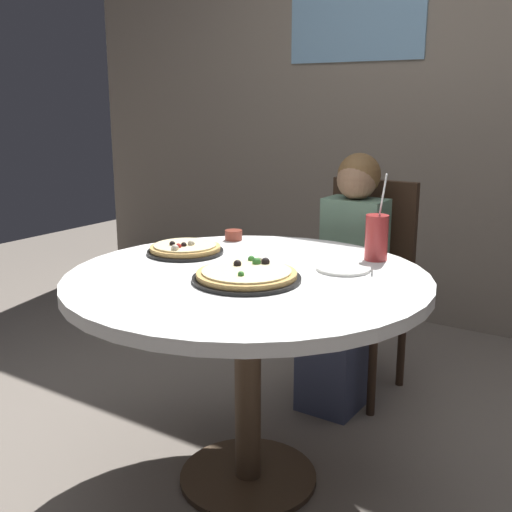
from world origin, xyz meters
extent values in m
plane|color=slate|center=(0.00, 0.00, 0.00)|extent=(8.00, 8.00, 0.00)
cube|color=gray|center=(0.00, 1.98, 1.45)|extent=(5.20, 0.12, 2.90)
cube|color=#8CBFE5|center=(-0.54, 1.91, 1.83)|extent=(0.85, 0.02, 0.62)
cylinder|color=white|center=(0.00, 0.00, 0.73)|extent=(1.18, 1.18, 0.04)
cylinder|color=#4C3826|center=(0.00, 0.00, 0.36)|extent=(0.09, 0.09, 0.69)
cylinder|color=#4C3826|center=(0.00, 0.00, 0.01)|extent=(0.48, 0.48, 0.02)
cube|color=#382619|center=(0.00, 0.84, 0.43)|extent=(0.40, 0.40, 0.04)
cube|color=#382619|center=(0.00, 1.02, 0.69)|extent=(0.40, 0.04, 0.52)
cylinder|color=#382619|center=(-0.17, 0.67, 0.21)|extent=(0.04, 0.04, 0.41)
cylinder|color=#382619|center=(0.17, 0.67, 0.21)|extent=(0.04, 0.04, 0.41)
cylinder|color=#382619|center=(-0.17, 1.01, 0.21)|extent=(0.04, 0.04, 0.41)
cylinder|color=#382619|center=(0.17, 1.01, 0.21)|extent=(0.04, 0.04, 0.41)
cube|color=#3F4766|center=(0.00, 0.68, 0.23)|extent=(0.24, 0.32, 0.45)
cube|color=slate|center=(0.00, 0.82, 0.67)|extent=(0.26, 0.16, 0.44)
sphere|color=#997051|center=(0.00, 0.82, 0.97)|extent=(0.17, 0.17, 0.17)
sphere|color=brown|center=(0.00, 0.84, 0.99)|extent=(0.18, 0.18, 0.18)
cylinder|color=black|center=(-0.35, 0.11, 0.76)|extent=(0.28, 0.28, 0.01)
cylinder|color=tan|center=(-0.35, 0.11, 0.77)|extent=(0.26, 0.26, 0.02)
cylinder|color=beige|center=(-0.35, 0.11, 0.78)|extent=(0.23, 0.23, 0.01)
sphere|color=beige|center=(-0.33, 0.11, 0.79)|extent=(0.03, 0.03, 0.03)
sphere|color=beige|center=(-0.32, 0.02, 0.79)|extent=(0.03, 0.03, 0.03)
sphere|color=black|center=(-0.38, 0.07, 0.79)|extent=(0.02, 0.02, 0.02)
sphere|color=black|center=(-0.34, 0.08, 0.79)|extent=(0.02, 0.02, 0.02)
sphere|color=#B2231E|center=(-0.34, 0.06, 0.79)|extent=(0.02, 0.02, 0.02)
cylinder|color=black|center=(0.04, -0.06, 0.76)|extent=(0.34, 0.34, 0.01)
cylinder|color=tan|center=(0.04, -0.06, 0.77)|extent=(0.31, 0.31, 0.02)
cylinder|color=beige|center=(0.04, -0.06, 0.78)|extent=(0.28, 0.28, 0.01)
sphere|color=beige|center=(0.01, 0.06, 0.79)|extent=(0.02, 0.02, 0.02)
sphere|color=#387F33|center=(0.06, -0.12, 0.79)|extent=(0.02, 0.02, 0.02)
sphere|color=black|center=(0.05, 0.04, 0.79)|extent=(0.03, 0.03, 0.03)
sphere|color=#387F33|center=(0.02, 0.02, 0.79)|extent=(0.03, 0.03, 0.03)
sphere|color=black|center=(-0.02, -0.03, 0.79)|extent=(0.03, 0.03, 0.03)
sphere|color=#387F33|center=(-0.02, 0.05, 0.79)|extent=(0.02, 0.02, 0.02)
cylinder|color=#B73333|center=(0.27, 0.40, 0.83)|extent=(0.08, 0.08, 0.16)
cylinder|color=white|center=(0.28, 0.40, 0.95)|extent=(0.05, 0.04, 0.22)
cylinder|color=brown|center=(-0.33, 0.39, 0.77)|extent=(0.07, 0.07, 0.04)
cylinder|color=white|center=(0.24, 0.22, 0.76)|extent=(0.18, 0.18, 0.01)
camera|label=1|loc=(1.09, -1.60, 1.30)|focal=43.75mm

